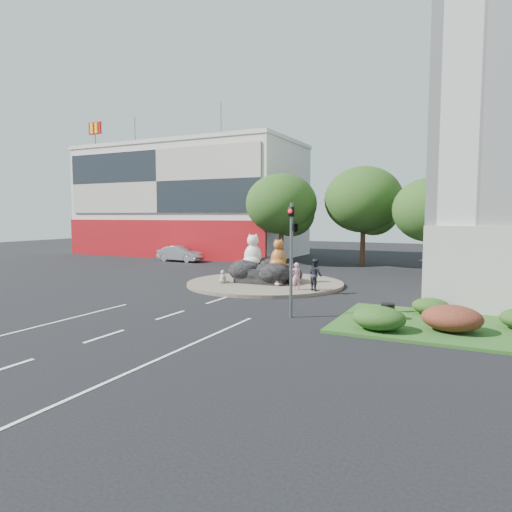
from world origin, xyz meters
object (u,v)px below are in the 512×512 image
at_px(cat_white, 253,250).
at_px(parked_car, 180,254).
at_px(pedestrian_pink, 296,276).
at_px(litter_bin, 388,311).
at_px(pedestrian_dark, 315,275).
at_px(kitten_calico, 223,276).
at_px(kitten_white, 278,279).
at_px(cat_tabby, 279,253).

height_order(cat_white, parked_car, cat_white).
relative_size(pedestrian_pink, litter_bin, 2.37).
bearing_deg(pedestrian_dark, kitten_calico, 39.74).
xyz_separation_m(pedestrian_pink, litter_bin, (6.06, -4.99, -0.53)).
distance_m(kitten_calico, kitten_white, 3.63).
bearing_deg(pedestrian_pink, kitten_white, -72.10).
distance_m(pedestrian_dark, parked_car, 21.28).
bearing_deg(cat_white, parked_car, 135.41).
distance_m(cat_white, parked_car, 16.21).
relative_size(cat_tabby, kitten_calico, 2.24).
bearing_deg(litter_bin, kitten_calico, 154.35).
bearing_deg(pedestrian_dark, cat_tabby, 9.63).
distance_m(kitten_calico, pedestrian_pink, 5.12).
bearing_deg(kitten_white, pedestrian_pink, -59.39).
xyz_separation_m(cat_white, litter_bin, (9.90, -7.09, -1.76)).
height_order(kitten_calico, pedestrian_pink, pedestrian_pink).
height_order(cat_white, pedestrian_dark, cat_white).
distance_m(cat_tabby, kitten_calico, 3.82).
height_order(pedestrian_pink, pedestrian_dark, pedestrian_dark).
xyz_separation_m(cat_white, pedestrian_pink, (3.84, -2.10, -1.23)).
relative_size(kitten_calico, pedestrian_pink, 0.55).
bearing_deg(cat_tabby, litter_bin, -44.29).
xyz_separation_m(cat_tabby, litter_bin, (8.08, -7.11, -1.62)).
distance_m(kitten_white, litter_bin, 9.56).
bearing_deg(kitten_calico, kitten_white, 45.68).
distance_m(kitten_calico, pedestrian_dark, 6.21).
bearing_deg(kitten_calico, litter_bin, 12.36).
relative_size(kitten_calico, parked_car, 0.19).
bearing_deg(litter_bin, cat_white, 144.38).
xyz_separation_m(pedestrian_dark, litter_bin, (4.97, -5.17, -0.66)).
distance_m(kitten_white, pedestrian_pink, 1.77).
xyz_separation_m(pedestrian_pink, pedestrian_dark, (1.09, 0.18, 0.13)).
relative_size(cat_white, pedestrian_dark, 1.22).
bearing_deg(kitten_white, cat_tabby, 82.60).
relative_size(cat_white, pedestrian_pink, 1.42).
xyz_separation_m(parked_car, litter_bin, (22.72, -16.91, -0.31)).
bearing_deg(pedestrian_dark, pedestrian_pink, 50.98).
relative_size(pedestrian_dark, parked_car, 0.40).
bearing_deg(cat_white, cat_tabby, -6.73).
relative_size(kitten_white, litter_bin, 1.16).
xyz_separation_m(kitten_calico, parked_car, (-11.56, 11.55, 0.13)).
bearing_deg(cat_white, pedestrian_pink, -35.87).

